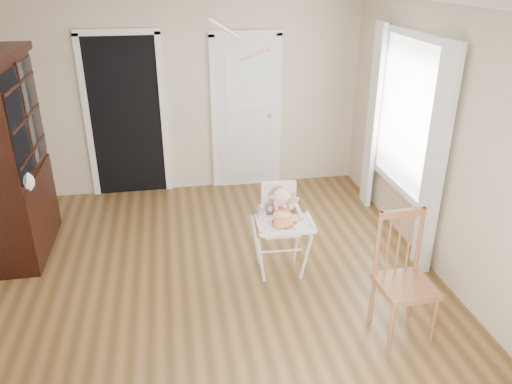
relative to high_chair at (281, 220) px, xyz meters
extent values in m
plane|color=#51391B|center=(-0.67, -0.18, -0.59)|extent=(5.00, 5.00, 0.00)
plane|color=beige|center=(-0.67, 2.32, 0.76)|extent=(4.50, 0.00, 4.50)
plane|color=beige|center=(1.58, -0.18, 0.76)|extent=(0.00, 5.00, 5.00)
cube|color=black|center=(-1.57, 2.31, 0.46)|extent=(0.90, 0.03, 2.10)
cube|color=white|center=(-2.06, 2.30, 0.46)|extent=(0.08, 0.05, 2.18)
cube|color=white|center=(-1.08, 2.30, 0.46)|extent=(0.08, 0.05, 2.18)
cube|color=white|center=(-1.57, 2.30, 1.55)|extent=(1.06, 0.05, 0.08)
cube|color=white|center=(0.03, 2.30, 0.43)|extent=(0.80, 0.05, 2.05)
cube|color=white|center=(-0.41, 2.30, 0.43)|extent=(0.08, 0.05, 2.13)
cube|color=white|center=(0.47, 2.30, 0.43)|extent=(0.08, 0.05, 2.13)
sphere|color=gold|center=(0.35, 2.26, 0.41)|extent=(0.06, 0.06, 0.06)
cube|color=white|center=(1.56, 0.62, 0.81)|extent=(0.02, 1.20, 1.60)
cube|color=white|center=(1.54, 0.62, 1.65)|extent=(0.06, 1.36, 0.08)
cube|color=white|center=(1.48, -0.16, 0.56)|extent=(0.08, 0.28, 2.30)
cube|color=white|center=(1.48, 1.40, 0.56)|extent=(0.08, 0.28, 2.30)
cylinder|color=white|center=(-0.23, -0.19, -0.34)|extent=(0.11, 0.11, 0.55)
cylinder|color=white|center=(0.21, -0.21, -0.34)|extent=(0.11, 0.11, 0.55)
cylinder|color=white|center=(-0.21, 0.22, -0.34)|extent=(0.11, 0.11, 0.55)
cylinder|color=white|center=(0.23, 0.20, -0.34)|extent=(0.11, 0.11, 0.55)
cylinder|color=white|center=(0.00, -0.04, -0.33)|extent=(0.43, 0.04, 0.02)
cube|color=beige|center=(0.00, 0.01, -0.08)|extent=(0.37, 0.35, 0.07)
cube|color=beige|center=(-0.18, 0.01, 0.03)|extent=(0.05, 0.32, 0.17)
cube|color=beige|center=(0.18, 0.00, 0.03)|extent=(0.05, 0.32, 0.17)
cube|color=beige|center=(0.01, 0.16, 0.14)|extent=(0.35, 0.07, 0.41)
cube|color=white|center=(-0.01, -0.22, 0.06)|extent=(0.53, 0.39, 0.03)
cube|color=white|center=(-0.02, -0.40, 0.08)|extent=(0.52, 0.05, 0.04)
ellipsoid|color=beige|center=(0.00, 0.03, 0.05)|extent=(0.19, 0.16, 0.24)
sphere|color=beige|center=(0.00, 0.03, 0.24)|extent=(0.17, 0.17, 0.16)
sphere|color=red|center=(0.00, -0.02, 0.10)|extent=(0.12, 0.12, 0.12)
sphere|color=red|center=(-0.03, -0.04, 0.20)|extent=(0.06, 0.06, 0.06)
sphere|color=red|center=(0.14, -0.05, 0.24)|extent=(0.05, 0.05, 0.05)
cylinder|color=silver|center=(-0.04, -0.23, 0.08)|extent=(0.23, 0.23, 0.01)
cylinder|color=red|center=(-0.04, -0.23, 0.13)|extent=(0.18, 0.18, 0.10)
cylinder|color=#F2E08C|center=(-0.02, -0.24, 0.17)|extent=(0.08, 0.08, 0.02)
cylinder|color=pink|center=(-0.22, -0.11, 0.12)|extent=(0.06, 0.06, 0.10)
cylinder|color=#8168B7|center=(-0.22, -0.11, 0.19)|extent=(0.07, 0.07, 0.03)
cone|color=#8168B7|center=(-0.22, -0.11, 0.22)|extent=(0.02, 0.02, 0.04)
cube|color=black|center=(-2.66, 0.91, -0.14)|extent=(0.50, 1.20, 0.90)
cube|color=black|center=(-2.66, 0.91, 0.91)|extent=(0.46, 1.20, 1.20)
cube|color=black|center=(-2.42, 0.61, 0.91)|extent=(0.02, 0.52, 1.05)
cube|color=black|center=(-2.42, 1.21, 0.91)|extent=(0.02, 0.52, 1.05)
ellipsoid|color=white|center=(-2.46, 0.56, 0.36)|extent=(0.20, 0.16, 0.22)
cube|color=brown|center=(0.81, -1.10, -0.12)|extent=(0.45, 0.45, 0.05)
cylinder|color=brown|center=(0.63, -1.30, -0.35)|extent=(0.04, 0.04, 0.47)
cylinder|color=brown|center=(1.01, -1.29, -0.35)|extent=(0.04, 0.04, 0.47)
cylinder|color=brown|center=(0.62, -0.92, -0.35)|extent=(0.04, 0.04, 0.47)
cylinder|color=brown|center=(1.00, -0.91, -0.35)|extent=(0.04, 0.04, 0.47)
cylinder|color=brown|center=(0.62, -0.91, 0.19)|extent=(0.04, 0.04, 0.61)
cylinder|color=brown|center=(0.99, -0.90, 0.19)|extent=(0.04, 0.04, 0.61)
cube|color=brown|center=(0.81, -0.90, 0.46)|extent=(0.40, 0.06, 0.06)
camera|label=1|loc=(-1.01, -4.25, 2.31)|focal=35.00mm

